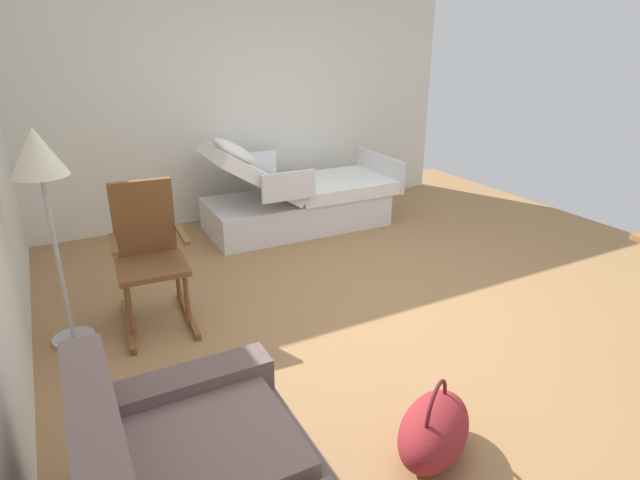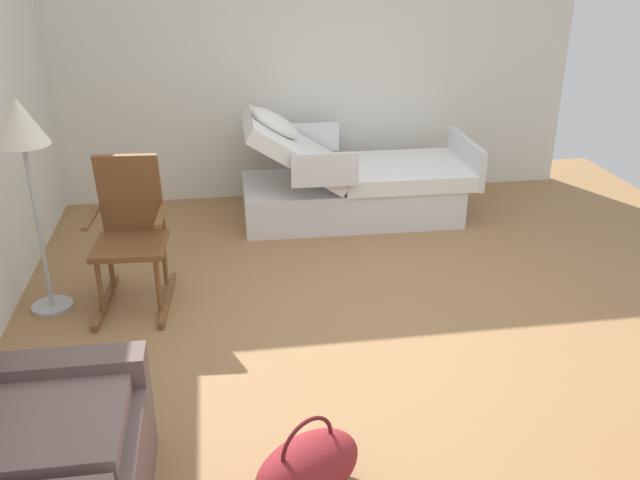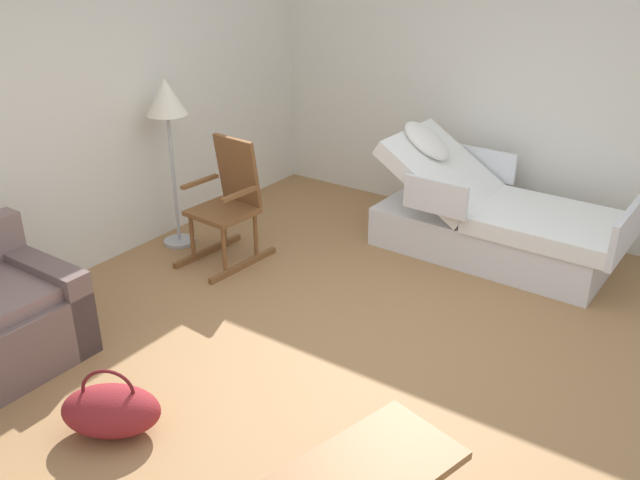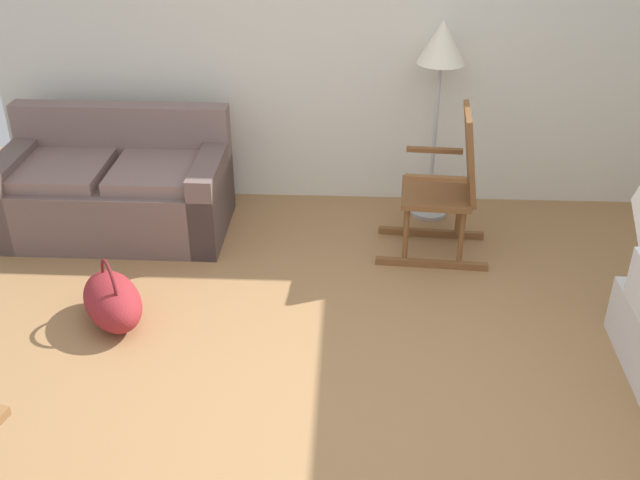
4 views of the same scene
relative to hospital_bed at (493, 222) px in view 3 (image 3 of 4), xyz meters
name	(u,v)px [view 3 (image 3 of 4)]	position (x,y,z in m)	size (l,w,h in m)	color
ground_plane	(349,350)	(-1.93, 0.22, -0.31)	(6.61, 6.61, 0.00)	#9E7247
back_wall	(84,103)	(-1.93, 2.71, 1.04)	(5.49, 0.10, 2.70)	silver
side_wall	(515,81)	(0.77, 0.22, 1.04)	(0.10, 5.08, 2.70)	silver
hospital_bed	(493,222)	(0.00, 0.00, 0.00)	(1.06, 2.08, 1.10)	silver
rocking_chair	(229,203)	(-1.31, 1.81, 0.19)	(0.79, 0.53, 1.05)	brown
floor_lamp	(167,109)	(-1.36, 2.40, 0.92)	(0.34, 0.34, 1.48)	#B2B5BA
duffel_bag	(111,410)	(-3.38, 0.88, -0.16)	(0.57, 0.64, 0.43)	maroon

